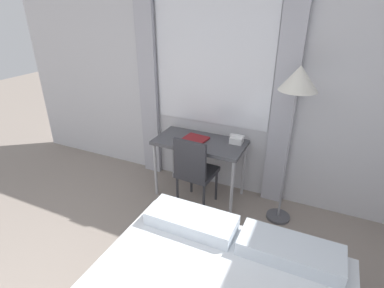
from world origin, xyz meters
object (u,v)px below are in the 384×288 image
object	(u,v)px
desk	(200,146)
telephone	(237,139)
standing_lamp	(297,91)
desk_chair	(195,169)
book	(196,139)

from	to	relation	value
desk	telephone	size ratio (longest dim) A/B	6.55
standing_lamp	desk_chair	bearing A→B (deg)	-168.21
book	desk_chair	bearing A→B (deg)	-67.79
desk	book	size ratio (longest dim) A/B	3.62
desk_chair	standing_lamp	bearing A→B (deg)	15.18
standing_lamp	book	size ratio (longest dim) A/B	5.82
desk_chair	standing_lamp	distance (m)	1.35
desk	telephone	world-z (taller)	telephone
telephone	standing_lamp	bearing A→B (deg)	-17.37
desk	telephone	distance (m)	0.44
desk	book	distance (m)	0.10
desk_chair	book	size ratio (longest dim) A/B	3.07
telephone	book	xyz separation A→B (m)	(-0.46, -0.12, -0.03)
standing_lamp	book	xyz separation A→B (m)	(-1.05, 0.06, -0.70)
desk	desk_chair	xyz separation A→B (m)	(0.05, -0.25, -0.16)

